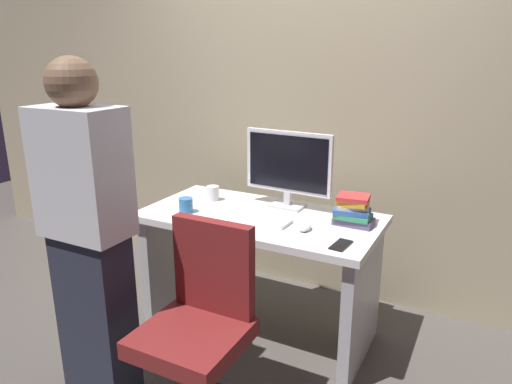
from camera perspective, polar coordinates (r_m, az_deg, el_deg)
name	(u,v)px	position (r m, az deg, el deg)	size (l,w,h in m)	color
ground_plane	(260,331)	(3.03, 0.45, -16.44)	(9.00, 9.00, 0.00)	#4C4742
wall_back	(312,75)	(3.22, 6.76, 13.89)	(6.40, 0.10, 3.00)	tan
desk	(260,254)	(2.78, 0.48, -7.50)	(1.35, 0.69, 0.76)	white
office_chair	(199,337)	(2.22, -6.88, -17.07)	(0.52, 0.52, 0.94)	black
person_at_desk	(88,236)	(2.30, -19.60, -5.04)	(0.40, 0.24, 1.64)	#262838
monitor	(288,165)	(2.75, 3.92, 3.24)	(0.54, 0.15, 0.46)	silver
keyboard	(253,218)	(2.61, -0.35, -3.16)	(0.43, 0.13, 0.02)	white
mouse	(305,227)	(2.47, 5.95, -4.26)	(0.06, 0.10, 0.03)	white
cup_near_keyboard	(186,205)	(2.74, -8.48, -1.60)	(0.08, 0.08, 0.09)	#3372B2
cup_by_monitor	(213,193)	(2.95, -5.25, -0.14)	(0.08, 0.08, 0.09)	silver
book_stack	(353,211)	(2.57, 11.66, -2.21)	(0.21, 0.16, 0.16)	#594C72
cell_phone	(341,245)	(2.31, 10.25, -6.32)	(0.07, 0.14, 0.01)	black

